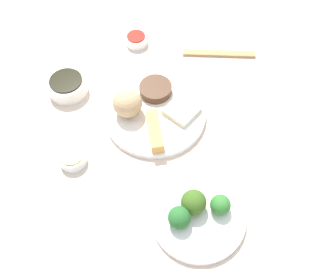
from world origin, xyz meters
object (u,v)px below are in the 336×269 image
at_px(broccoli_plate, 198,217).
at_px(sauce_ramekin_sweet_and_sour, 136,40).
at_px(main_plate, 155,114).
at_px(chopsticks_pair, 219,54).
at_px(sauce_ramekin_hot_mustard, 73,159).
at_px(soy_sauce_bowl, 67,86).

xyz_separation_m(broccoli_plate, sauce_ramekin_sweet_and_sour, (-0.46, -0.29, 0.01)).
relative_size(main_plate, chopsticks_pair, 1.24).
relative_size(broccoli_plate, sauce_ramekin_hot_mustard, 3.19).
height_order(main_plate, broccoli_plate, main_plate).
height_order(soy_sauce_bowl, sauce_ramekin_hot_mustard, soy_sauce_bowl).
bearing_deg(sauce_ramekin_hot_mustard, soy_sauce_bowl, -152.70).
height_order(sauce_ramekin_sweet_and_sour, chopsticks_pair, sauce_ramekin_sweet_and_sour).
bearing_deg(sauce_ramekin_hot_mustard, main_plate, 141.11).
relative_size(sauce_ramekin_hot_mustard, chopsticks_pair, 0.31).
xyz_separation_m(main_plate, chopsticks_pair, (-0.26, 0.11, -0.00)).
height_order(main_plate, chopsticks_pair, main_plate).
distance_m(sauce_ramekin_sweet_and_sour, chopsticks_pair, 0.24).
xyz_separation_m(broccoli_plate, sauce_ramekin_hot_mustard, (-0.05, -0.31, 0.01)).
bearing_deg(sauce_ramekin_hot_mustard, broccoli_plate, 80.01).
bearing_deg(main_plate, chopsticks_pair, 157.01).
bearing_deg(main_plate, broccoli_plate, 35.63).
bearing_deg(broccoli_plate, sauce_ramekin_hot_mustard, -99.99).
xyz_separation_m(soy_sauce_bowl, sauce_ramekin_sweet_and_sour, (-0.22, 0.11, -0.01)).
bearing_deg(chopsticks_pair, main_plate, -22.99).
xyz_separation_m(main_plate, sauce_ramekin_hot_mustard, (0.18, -0.14, 0.00)).
bearing_deg(sauce_ramekin_sweet_and_sour, broccoli_plate, 32.29).
height_order(broccoli_plate, soy_sauce_bowl, soy_sauce_bowl).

